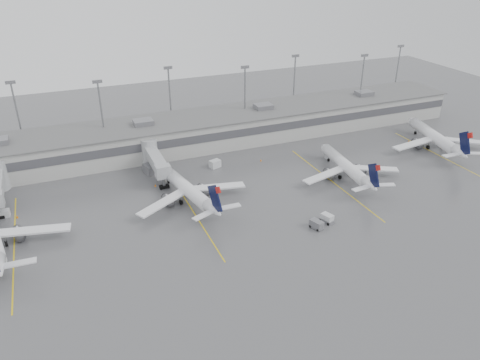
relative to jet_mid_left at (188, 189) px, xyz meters
name	(u,v)px	position (x,y,z in m)	size (l,w,h in m)	color
ground	(322,252)	(17.09, -28.08, -2.94)	(260.00, 260.00, 0.00)	#505052
terminal	(215,129)	(17.08, 29.90, 1.23)	(152.00, 17.00, 9.45)	#B4B4AE
light_masts	(207,96)	(17.09, 35.67, 9.08)	(142.40, 8.00, 20.60)	gray
jet_bridge_right	(153,157)	(-3.41, 17.64, 0.93)	(4.00, 17.20, 7.00)	#9B9DA0
stand_markings	(266,195)	(17.09, -4.08, -2.94)	(105.25, 40.00, 0.01)	yellow
jet_mid_left	(188,189)	(0.00, 0.00, 0.00)	(25.65, 29.02, 9.47)	white
jet_mid_right	(347,167)	(39.01, -3.39, -0.12)	(24.91, 28.05, 9.08)	white
jet_far_right	(436,137)	(72.11, 2.80, 0.15)	(26.71, 30.28, 9.95)	white
baggage_tug	(327,219)	(23.64, -19.33, -2.24)	(2.56, 3.21, 1.81)	silver
baggage_cart	(317,224)	(20.44, -20.53, -2.03)	(2.35, 3.07, 1.75)	slate
gse_uld_a	(4,213)	(-37.43, 8.14, -2.15)	(2.24, 1.50, 1.59)	silver
gse_uld_b	(215,164)	(11.36, 14.11, -1.99)	(2.70, 1.80, 1.91)	silver
gse_uld_c	(331,155)	(41.56, 7.50, -1.99)	(2.70, 1.80, 1.92)	silver
gse_loader	(150,169)	(-4.76, 17.08, -1.85)	(2.19, 3.51, 2.19)	slate
cone_a	(17,216)	(-34.98, 6.59, -2.58)	(0.46, 0.46, 0.73)	orange
cone_b	(155,185)	(-5.15, 9.57, -2.62)	(0.41, 0.41, 0.65)	orange
cone_c	(261,160)	(23.70, 13.06, -2.64)	(0.38, 0.38, 0.60)	orange
cone_d	(409,141)	(68.35, 8.67, -2.57)	(0.47, 0.47, 0.75)	orange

